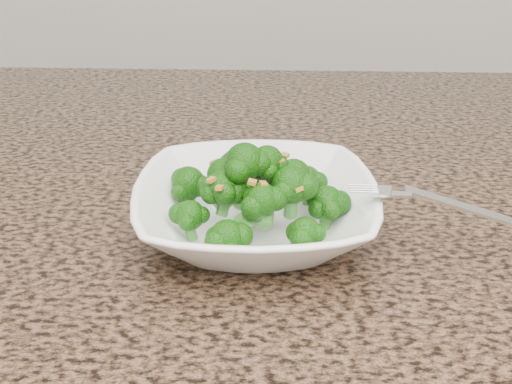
# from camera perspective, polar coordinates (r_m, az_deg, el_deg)

# --- Properties ---
(granite_counter) EXTENTS (1.64, 1.04, 0.03)m
(granite_counter) POSITION_cam_1_polar(r_m,az_deg,el_deg) (0.74, -8.57, -1.40)
(granite_counter) COLOR brown
(granite_counter) RESTS_ON cabinet
(bowl) EXTENTS (0.25, 0.25, 0.06)m
(bowl) POSITION_cam_1_polar(r_m,az_deg,el_deg) (0.63, 0.00, -1.67)
(bowl) COLOR white
(bowl) RESTS_ON granite_counter
(broccoli_pile) EXTENTS (0.21, 0.21, 0.06)m
(broccoli_pile) POSITION_cam_1_polar(r_m,az_deg,el_deg) (0.61, 0.00, 3.39)
(broccoli_pile) COLOR #165709
(broccoli_pile) RESTS_ON bowl
(garlic_topping) EXTENTS (0.13, 0.13, 0.01)m
(garlic_topping) POSITION_cam_1_polar(r_m,az_deg,el_deg) (0.60, 0.00, 6.45)
(garlic_topping) COLOR #BE822E
(garlic_topping) RESTS_ON broccoli_pile
(fork) EXTENTS (0.17, 0.06, 0.01)m
(fork) POSITION_cam_1_polar(r_m,az_deg,el_deg) (0.60, 13.07, -0.26)
(fork) COLOR silver
(fork) RESTS_ON bowl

